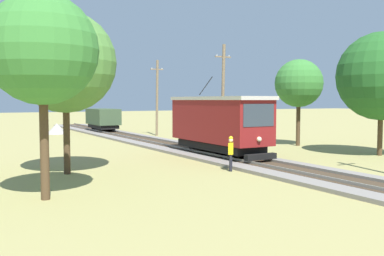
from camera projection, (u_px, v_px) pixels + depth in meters
name	position (u px, v px, depth m)	size (l,w,h in m)	color
red_tram	(219.00, 122.00, 27.27)	(2.60, 8.54, 4.79)	maroon
freight_car	(103.00, 119.00, 47.57)	(2.40, 5.20, 2.31)	#384C33
utility_pole_mid	(223.00, 95.00, 33.12)	(1.40, 0.52, 7.81)	#7A664C
utility_pole_far	(157.00, 97.00, 43.49)	(1.40, 0.51, 7.57)	#7A664C
gravel_pile	(57.00, 129.00, 45.89)	(2.26, 2.26, 1.14)	#9E998E
track_worker	(231.00, 152.00, 21.92)	(0.42, 0.45, 1.78)	black
tree_left_near	(42.00, 50.00, 15.38)	(3.97, 3.97, 7.39)	#4C3823
tree_right_near	(65.00, 62.00, 20.82)	(4.89, 4.89, 7.86)	#4C3823
tree_left_far	(382.00, 76.00, 27.83)	(5.68, 5.68, 7.97)	#4C3823
tree_right_far	(299.00, 84.00, 33.91)	(3.74, 3.74, 6.78)	#4C3823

